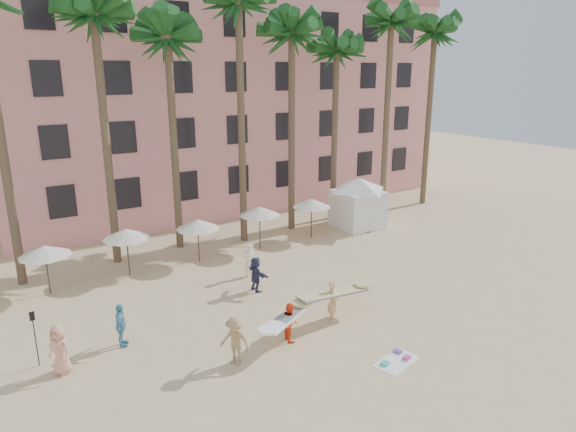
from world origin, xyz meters
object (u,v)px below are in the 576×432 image
(cabana, at_px, (358,198))
(carrier_yellow, at_px, (333,299))
(pink_hotel, at_px, (219,103))
(carrier_white, at_px, (290,320))

(cabana, height_order, carrier_yellow, cabana)
(pink_hotel, bearing_deg, cabana, -72.72)
(pink_hotel, xyz_separation_m, carrier_white, (-8.42, -23.83, -7.12))
(pink_hotel, xyz_separation_m, cabana, (4.11, -13.20, -5.93))
(cabana, bearing_deg, pink_hotel, 107.28)
(carrier_white, bearing_deg, pink_hotel, 70.53)
(pink_hotel, height_order, cabana, pink_hotel)
(pink_hotel, height_order, carrier_white, pink_hotel)
(carrier_yellow, xyz_separation_m, carrier_white, (-2.48, -0.37, -0.17))
(pink_hotel, distance_m, carrier_white, 26.26)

